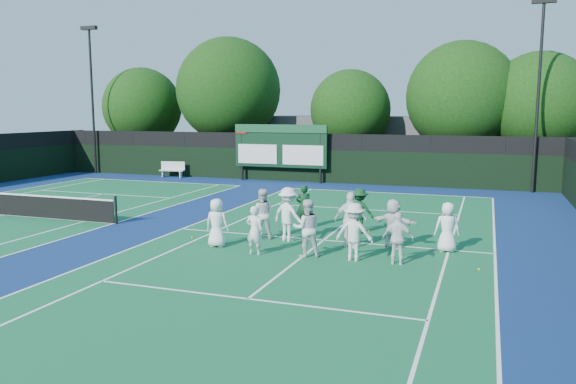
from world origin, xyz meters
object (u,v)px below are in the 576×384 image
(tennis_net, at_px, (5,204))
(coach_left, at_px, (304,206))
(scoreboard, at_px, (280,146))
(bench, at_px, (172,169))

(tennis_net, relative_size, coach_left, 6.81)
(scoreboard, relative_size, tennis_net, 0.53)
(scoreboard, height_order, bench, scoreboard)
(tennis_net, height_order, bench, tennis_net)
(tennis_net, xyz_separation_m, bench, (-0.57, 14.38, 0.07))
(tennis_net, distance_m, bench, 14.39)
(scoreboard, distance_m, tennis_net, 16.26)
(tennis_net, xyz_separation_m, coach_left, (12.73, 1.69, 0.34))
(scoreboard, bearing_deg, bench, -178.41)
(bench, bearing_deg, scoreboard, 1.59)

